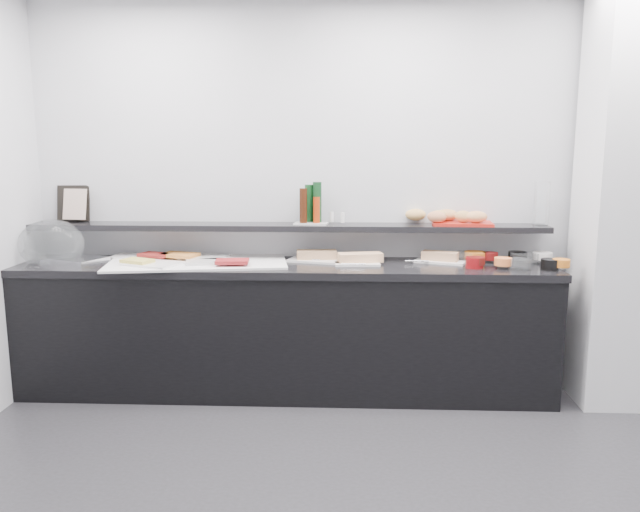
{
  "coord_description": "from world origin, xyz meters",
  "views": [
    {
      "loc": [
        -0.28,
        -2.44,
        1.68
      ],
      "look_at": [
        -0.45,
        1.45,
        1.0
      ],
      "focal_mm": 35.0,
      "sensor_mm": 36.0,
      "label": 1
    }
  ],
  "objects_px": {
    "sandwich_plate_mid": "(357,264)",
    "carafe": "(542,204)",
    "condiment_tray": "(311,223)",
    "bread_tray": "(462,223)",
    "cloche_base": "(76,260)",
    "framed_print": "(74,203)"
  },
  "relations": [
    {
      "from": "sandwich_plate_mid",
      "to": "carafe",
      "type": "relative_size",
      "value": 1.0
    },
    {
      "from": "sandwich_plate_mid",
      "to": "carafe",
      "type": "height_order",
      "value": "carafe"
    },
    {
      "from": "sandwich_plate_mid",
      "to": "condiment_tray",
      "type": "height_order",
      "value": "condiment_tray"
    },
    {
      "from": "condiment_tray",
      "to": "bread_tray",
      "type": "bearing_deg",
      "value": 9.61
    },
    {
      "from": "sandwich_plate_mid",
      "to": "bread_tray",
      "type": "height_order",
      "value": "bread_tray"
    },
    {
      "from": "cloche_base",
      "to": "carafe",
      "type": "xyz_separation_m",
      "value": [
        3.18,
        0.2,
        0.38
      ]
    },
    {
      "from": "cloche_base",
      "to": "condiment_tray",
      "type": "relative_size",
      "value": 1.68
    },
    {
      "from": "carafe",
      "to": "condiment_tray",
      "type": "bearing_deg",
      "value": -179.91
    },
    {
      "from": "cloche_base",
      "to": "bread_tray",
      "type": "height_order",
      "value": "bread_tray"
    },
    {
      "from": "sandwich_plate_mid",
      "to": "carafe",
      "type": "xyz_separation_m",
      "value": [
        1.26,
        0.2,
        0.39
      ]
    },
    {
      "from": "cloche_base",
      "to": "carafe",
      "type": "bearing_deg",
      "value": 28.12
    },
    {
      "from": "condiment_tray",
      "to": "carafe",
      "type": "distance_m",
      "value": 1.58
    },
    {
      "from": "carafe",
      "to": "sandwich_plate_mid",
      "type": "bearing_deg",
      "value": -170.8
    },
    {
      "from": "sandwich_plate_mid",
      "to": "condiment_tray",
      "type": "bearing_deg",
      "value": 144.9
    },
    {
      "from": "cloche_base",
      "to": "carafe",
      "type": "distance_m",
      "value": 3.21
    },
    {
      "from": "sandwich_plate_mid",
      "to": "condiment_tray",
      "type": "distance_m",
      "value": 0.45
    },
    {
      "from": "framed_print",
      "to": "bread_tray",
      "type": "xyz_separation_m",
      "value": [
        2.77,
        -0.07,
        -0.12
      ]
    },
    {
      "from": "cloche_base",
      "to": "bread_tray",
      "type": "xyz_separation_m",
      "value": [
        2.65,
        0.23,
        0.24
      ]
    },
    {
      "from": "sandwich_plate_mid",
      "to": "carafe",
      "type": "bearing_deg",
      "value": 6.22
    },
    {
      "from": "condiment_tray",
      "to": "sandwich_plate_mid",
      "type": "bearing_deg",
      "value": -24.32
    },
    {
      "from": "framed_print",
      "to": "condiment_tray",
      "type": "distance_m",
      "value": 1.73
    },
    {
      "from": "cloche_base",
      "to": "sandwich_plate_mid",
      "type": "xyz_separation_m",
      "value": [
        1.92,
        -0.0,
        -0.01
      ]
    }
  ]
}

